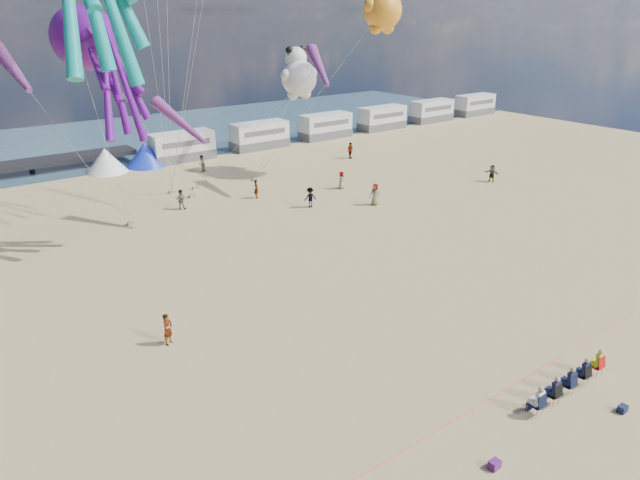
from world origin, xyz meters
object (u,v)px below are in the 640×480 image
(cooler_purple, at_px, (495,465))
(beachgoer_7, at_px, (181,199))
(tent_blue, at_px, (145,155))
(beachgoer_6, at_px, (342,180))
(motorhome_1, at_px, (260,135))
(beachgoer_5, at_px, (256,189))
(motorhome_5, at_px, (475,105))
(spectator_row, at_px, (568,380))
(kite_teddy_orange, at_px, (382,10))
(sandbag_c, at_px, (255,179))
(standing_person, at_px, (168,329))
(motorhome_0, at_px, (182,146))
(sandbag_a, at_px, (131,223))
(sandbag_d, at_px, (195,188))
(kite_octopus_purple, at_px, (84,37))
(motorhome_3, at_px, (382,118))
(beachgoer_4, at_px, (492,173))
(sandbag_b, at_px, (192,196))
(motorhome_4, at_px, (431,111))
(windsock_right, at_px, (180,122))
(beachgoer_2, at_px, (310,197))
(kite_panda, at_px, (299,78))
(sandbag_e, at_px, (172,192))
(tent_white, at_px, (106,160))
(windsock_left, at_px, (12,68))
(cooler_navy, at_px, (622,409))
(beachgoer_0, at_px, (375,194))
(beachgoer_3, at_px, (350,150))
(beachgoer_1, at_px, (202,164))
(windsock_mid, at_px, (319,66))
(motorhome_2, at_px, (325,126))

(cooler_purple, bearing_deg, beachgoer_7, 84.82)
(tent_blue, bearing_deg, beachgoer_6, -58.80)
(motorhome_1, xyz_separation_m, beachgoer_5, (-10.01, -15.97, -0.70))
(motorhome_5, height_order, spectator_row, motorhome_5)
(kite_teddy_orange, bearing_deg, sandbag_c, 162.73)
(beachgoer_5, bearing_deg, standing_person, 155.34)
(motorhome_0, xyz_separation_m, motorhome_5, (47.50, 0.00, 0.00))
(beachgoer_7, bearing_deg, sandbag_a, 52.41)
(sandbag_d, relative_size, kite_octopus_purple, 0.05)
(motorhome_3, bearing_deg, motorhome_5, 0.00)
(beachgoer_4, bearing_deg, sandbag_a, -121.27)
(motorhome_0, bearing_deg, tent_blue, 180.00)
(sandbag_b, bearing_deg, beachgoer_6, -25.40)
(motorhome_3, height_order, standing_person, motorhome_3)
(kite_octopus_purple, height_order, kite_teddy_orange, kite_octopus_purple)
(motorhome_4, bearing_deg, sandbag_b, -163.71)
(kite_octopus_purple, distance_m, windsock_right, 8.07)
(cooler_purple, xyz_separation_m, sandbag_a, (-1.61, 31.49, -0.05))
(motorhome_4, xyz_separation_m, beachgoer_6, (-31.02, -18.14, -0.72))
(beachgoer_2, xyz_separation_m, kite_panda, (6.14, 10.18, 8.02))
(beachgoer_6, relative_size, beachgoer_7, 0.97)
(beachgoer_4, bearing_deg, windsock_right, -119.75)
(sandbag_a, bearing_deg, kite_octopus_purple, 128.59)
(motorhome_3, distance_m, beachgoer_5, 33.12)
(sandbag_e, bearing_deg, motorhome_0, 61.06)
(tent_white, bearing_deg, standing_person, -102.97)
(beachgoer_5, bearing_deg, sandbag_e, 59.69)
(sandbag_e, xyz_separation_m, kite_panda, (13.59, -0.10, 8.73))
(sandbag_d, relative_size, windsock_left, 0.08)
(tent_blue, bearing_deg, sandbag_a, -114.80)
(motorhome_3, relative_size, beachgoer_2, 4.01)
(beachgoer_7, relative_size, sandbag_d, 3.23)
(cooler_navy, relative_size, beachgoer_4, 0.24)
(tent_blue, height_order, beachgoer_0, tent_blue)
(beachgoer_0, bearing_deg, motorhome_1, 148.77)
(motorhome_3, distance_m, cooler_navy, 58.08)
(tent_blue, relative_size, cooler_navy, 10.53)
(sandbag_c, bearing_deg, sandbag_a, -160.45)
(sandbag_c, distance_m, sandbag_e, 7.95)
(windsock_right, bearing_deg, beachgoer_0, -41.57)
(cooler_navy, bearing_deg, beachgoer_3, 65.05)
(beachgoer_6, height_order, kite_panda, kite_panda)
(motorhome_3, distance_m, beachgoer_6, 28.15)
(beachgoer_0, distance_m, beachgoer_1, 19.09)
(windsock_mid, bearing_deg, sandbag_e, 173.10)
(motorhome_1, height_order, windsock_mid, windsock_mid)
(beachgoer_2, relative_size, sandbag_b, 3.29)
(sandbag_d, distance_m, kite_octopus_purple, 16.32)
(motorhome_0, distance_m, motorhome_2, 19.00)
(motorhome_3, height_order, beachgoer_4, motorhome_3)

